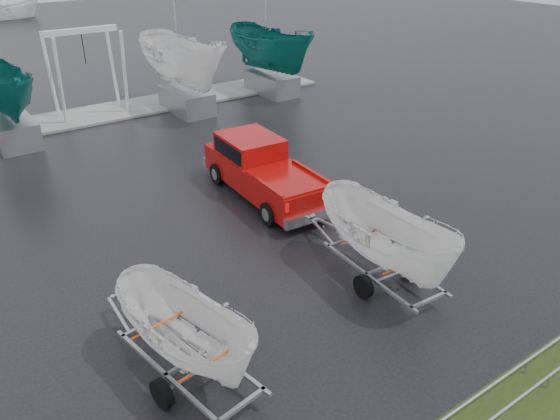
% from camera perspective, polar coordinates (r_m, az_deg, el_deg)
% --- Properties ---
extents(ground_plane, '(120.00, 120.00, 0.00)m').
position_cam_1_polar(ground_plane, '(16.39, -12.41, -3.35)').
color(ground_plane, black).
rests_on(ground_plane, ground).
extents(dock, '(30.00, 3.00, 0.12)m').
position_cam_1_polar(dock, '(27.94, -23.49, 8.25)').
color(dock, gray).
rests_on(dock, ground).
extents(pickup_truck, '(2.35, 5.74, 1.87)m').
position_cam_1_polar(pickup_truck, '(18.55, -2.07, 4.51)').
color(pickup_truck, '#980A08').
rests_on(pickup_truck, ground).
extents(trailer_hitched, '(1.84, 3.67, 5.08)m').
position_cam_1_polar(trailer_hitched, '(13.19, 11.58, 2.38)').
color(trailer_hitched, gray).
rests_on(trailer_hitched, ground).
extents(trailer_parked, '(1.86, 3.75, 4.45)m').
position_cam_1_polar(trailer_parked, '(10.32, -10.32, -7.28)').
color(trailer_parked, gray).
rests_on(trailer_parked, ground).
extents(boat_hoist, '(3.30, 2.18, 4.12)m').
position_cam_1_polar(boat_hoist, '(27.83, -19.67, 14.51)').
color(boat_hoist, silver).
rests_on(boat_hoist, ground).
extents(keelboat_2, '(2.63, 3.20, 10.81)m').
position_cam_1_polar(keelboat_2, '(27.11, -10.38, 18.59)').
color(keelboat_2, gray).
rests_on(keelboat_2, ground).
extents(keelboat_3, '(2.52, 3.20, 10.69)m').
position_cam_1_polar(keelboat_3, '(30.01, -0.95, 19.49)').
color(keelboat_3, gray).
rests_on(keelboat_3, ground).
extents(mast_rack_2, '(7.00, 0.56, 0.06)m').
position_cam_1_polar(mast_rack_2, '(12.58, 25.47, -14.61)').
color(mast_rack_2, gray).
rests_on(mast_rack_2, ground).
extents(moored_boat_2, '(2.87, 2.80, 11.51)m').
position_cam_1_polar(moored_boat_2, '(63.50, -26.90, 17.38)').
color(moored_boat_2, white).
rests_on(moored_boat_2, ground).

